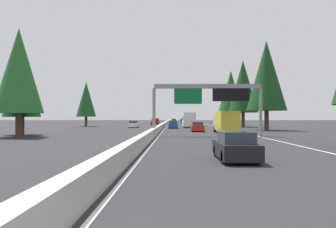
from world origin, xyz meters
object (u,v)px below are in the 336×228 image
at_px(minivan_mid_left, 183,120).
at_px(conifer_right_mid, 243,86).
at_px(sedan_distant_a, 197,127).
at_px(oncoming_far, 155,122).
at_px(oncoming_near, 134,124).
at_px(sedan_far_right, 235,147).
at_px(conifer_left_mid, 86,99).
at_px(box_truck_mid_right, 226,121).
at_px(bus_near_right, 189,119).
at_px(conifer_right_far, 231,92).
at_px(pickup_near_center, 186,122).
at_px(sedan_far_left, 174,121).
at_px(conifer_left_foreground, 19,71).
at_px(conifer_left_near, 22,85).
at_px(sign_gantry_overhead, 209,95).
at_px(conifer_right_near, 266,76).
at_px(sedan_far_center, 173,125).
at_px(conifer_right_distant, 223,107).

relative_size(minivan_mid_left, conifer_right_mid, 0.35).
height_order(sedan_distant_a, conifer_right_mid, conifer_right_mid).
bearing_deg(oncoming_far, oncoming_near, -10.17).
height_order(sedan_far_right, oncoming_far, oncoming_far).
distance_m(oncoming_near, conifer_left_mid, 15.06).
bearing_deg(box_truck_mid_right, bus_near_right, 8.02).
bearing_deg(conifer_right_far, oncoming_far, 89.71).
relative_size(pickup_near_center, sedan_far_left, 1.27).
height_order(sedan_distant_a, conifer_left_foreground, conifer_left_foreground).
bearing_deg(conifer_left_mid, minivan_mid_left, -24.05).
bearing_deg(oncoming_near, conifer_right_far, 128.89).
xyz_separation_m(bus_near_right, conifer_right_far, (15.10, -11.90, 7.08)).
xyz_separation_m(bus_near_right, conifer_left_near, (-31.49, 21.72, 4.38)).
xyz_separation_m(bus_near_right, oncoming_near, (-3.84, 11.58, -1.03)).
bearing_deg(sign_gantry_overhead, sedan_far_right, 177.58).
relative_size(sign_gantry_overhead, conifer_right_near, 0.86).
xyz_separation_m(box_truck_mid_right, conifer_left_foreground, (-8.86, 23.84, 5.62)).
bearing_deg(conifer_right_far, pickup_near_center, 83.98).
relative_size(minivan_mid_left, conifer_right_far, 0.35).
bearing_deg(sign_gantry_overhead, bus_near_right, 1.46).
height_order(sedan_far_center, conifer_right_mid, conifer_right_mid).
distance_m(minivan_mid_left, conifer_right_far, 44.11).
xyz_separation_m(box_truck_mid_right, conifer_left_mid, (30.33, 27.28, 4.66)).
height_order(sedan_far_left, conifer_left_foreground, conifer_left_foreground).
bearing_deg(sedan_distant_a, pickup_near_center, 0.56).
bearing_deg(sedan_far_center, sign_gantry_overhead, -170.66).
bearing_deg(conifer_right_near, pickup_near_center, 19.96).
xyz_separation_m(box_truck_mid_right, conifer_right_distant, (75.29, -11.01, 4.37)).
relative_size(conifer_right_mid, conifer_left_mid, 1.39).
bearing_deg(sedan_distant_a, conifer_right_far, -17.44).
distance_m(sign_gantry_overhead, oncoming_near, 32.04).
relative_size(sign_gantry_overhead, sedan_far_center, 2.88).
relative_size(oncoming_far, conifer_right_near, 0.38).
xyz_separation_m(sign_gantry_overhead, conifer_left_foreground, (-2.62, 20.90, 2.45)).
bearing_deg(conifer_left_foreground, pickup_near_center, -21.04).
bearing_deg(conifer_right_near, conifer_right_mid, 1.50).
relative_size(oncoming_near, oncoming_far, 0.79).
bearing_deg(box_truck_mid_right, conifer_left_mid, 41.97).
distance_m(box_truck_mid_right, conifer_right_near, 14.84).
height_order(box_truck_mid_right, conifer_left_near, conifer_left_near).
xyz_separation_m(sedan_far_right, sedan_far_left, (113.13, 3.21, 0.00)).
bearing_deg(sedan_far_right, bus_near_right, -0.04).
relative_size(sedan_distant_a, box_truck_mid_right, 0.52).
height_order(conifer_right_near, conifer_right_mid, conifer_right_near).
xyz_separation_m(pickup_near_center, conifer_right_near, (-33.37, -12.12, 8.09)).
height_order(sedan_far_left, conifer_right_near, conifer_right_near).
xyz_separation_m(bus_near_right, conifer_right_distant, (48.44, -14.80, 4.26)).
bearing_deg(conifer_left_near, conifer_left_mid, 2.90).
distance_m(conifer_left_near, conifer_left_mid, 35.02).
bearing_deg(box_truck_mid_right, oncoming_far, 15.86).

